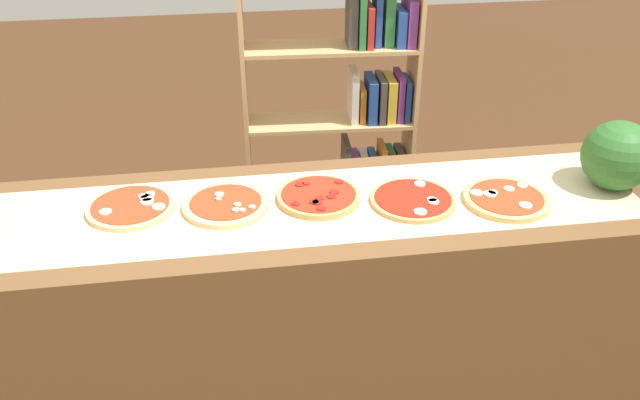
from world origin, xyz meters
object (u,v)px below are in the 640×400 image
Objects in this scene: pizza_mozzarella_3 at (413,200)px; watermelon at (618,156)px; pizza_mozzarella_0 at (131,207)px; bookshelf at (354,127)px; pizza_mozzarella_4 at (506,199)px; pizza_mushroom_1 at (226,204)px; pizza_pepperoni_2 at (318,197)px.

watermelon is (0.71, 0.00, 0.11)m from pizza_mozzarella_3.
bookshelf reaches higher than pizza_mozzarella_0.
pizza_mozzarella_3 is 1.18× the size of watermelon.
watermelon is at bearing 6.98° from pizza_mozzarella_4.
watermelon reaches higher than pizza_mozzarella_4.
pizza_mozzarella_4 is 0.19× the size of bookshelf.
watermelon is at bearing -2.43° from pizza_mushroom_1.
pizza_mozzarella_3 is at bearing -11.62° from pizza_pepperoni_2.
pizza_mozzarella_3 is at bearing -5.79° from pizza_mozzarella_0.
pizza_mozzarella_4 is 1.16m from bookshelf.
pizza_mozzarella_4 is 1.18× the size of watermelon.
pizza_mushroom_1 is at bearing -6.15° from pizza_mozzarella_0.
bookshelf is at bearing 104.76° from pizza_mozzarella_4.
pizza_pepperoni_2 is (0.61, -0.03, 0.00)m from pizza_mozzarella_0.
watermelon reaches higher than pizza_pepperoni_2.
watermelon is at bearing -3.13° from pizza_mozzarella_0.
pizza_mozzarella_0 is 0.19× the size of bookshelf.
pizza_mushroom_1 is (0.31, -0.03, 0.00)m from pizza_mozzarella_0.
pizza_pepperoni_2 is 0.98× the size of pizza_mozzarella_4.
pizza_pepperoni_2 is at bearing 0.54° from pizza_mushroom_1.
pizza_pepperoni_2 is at bearing 170.04° from pizza_mozzarella_4.
watermelon reaches higher than pizza_mushroom_1.
pizza_pepperoni_2 is at bearing -2.81° from pizza_mozzarella_0.
pizza_mozzarella_4 reaches higher than pizza_mozzarella_0.
pizza_mozzarella_3 is at bearing 171.72° from pizza_mozzarella_4.
bookshelf is (0.02, 1.06, -0.20)m from pizza_mozzarella_3.
pizza_mozzarella_3 is at bearing -5.61° from pizza_mushroom_1.
pizza_pepperoni_2 is at bearing 176.68° from watermelon.
pizza_mozzarella_0 is 1.03× the size of pizza_pepperoni_2.
watermelon is at bearing -56.81° from bookshelf.
pizza_mushroom_1 is at bearing -122.21° from bookshelf.
pizza_mozzarella_0 is 0.93m from pizza_mozzarella_3.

